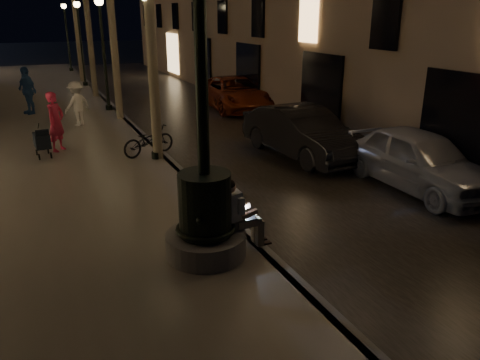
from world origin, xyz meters
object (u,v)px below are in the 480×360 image
car_front (419,159)px  pedestrian_white (77,104)px  pedestrian_blue (27,90)px  seated_man_laptop (238,212)px  car_second (302,132)px  car_third (234,93)px  pedestrian_red (56,122)px  fountain_lamppost (205,201)px  bicycle (148,140)px  lamp_curb_b (102,37)px  lamp_curb_d (66,27)px  lamp_curb_a (150,51)px  stroller (42,141)px  lamp_curb_c (80,31)px

car_front → pedestrian_white: size_ratio=2.69×
pedestrian_blue → seated_man_laptop: bearing=-18.5°
car_second → car_third: (1.20, 7.86, -0.03)m
seated_man_laptop → pedestrian_blue: pedestrian_blue is taller
seated_man_laptop → pedestrian_red: bearing=106.7°
fountain_lamppost → pedestrian_blue: fountain_lamppost is taller
car_front → pedestrian_white: bearing=126.0°
car_front → car_second: 3.78m
seated_man_laptop → car_second: seated_man_laptop is taller
pedestrian_white → bicycle: 5.15m
seated_man_laptop → lamp_curb_b: size_ratio=0.28×
lamp_curb_d → lamp_curb_b: bearing=-90.0°
lamp_curb_a → pedestrian_red: (-2.51, 2.06, -2.14)m
fountain_lamppost → car_third: (6.20, 12.86, -0.49)m
car_second → fountain_lamppost: bearing=-139.7°
lamp_curb_d → car_second: bearing=-80.2°
stroller → bicycle: (2.88, -1.06, -0.05)m
fountain_lamppost → pedestrian_white: bearing=94.3°
seated_man_laptop → lamp_curb_d: size_ratio=0.28×
lamp_curb_c → car_third: lamp_curb_c is taller
lamp_curb_a → lamp_curb_b: bearing=90.0°
lamp_curb_d → pedestrian_blue: bearing=-101.5°
fountain_lamppost → seated_man_laptop: fountain_lamppost is taller
car_second → pedestrian_blue: 12.09m
lamp_curb_b → car_front: (5.50, -12.58, -2.48)m
seated_man_laptop → bicycle: size_ratio=0.79×
lamp_curb_a → car_front: bearing=-39.8°
lamp_curb_c → lamp_curb_d: same height
car_third → lamp_curb_a: bearing=-125.9°
stroller → fountain_lamppost: bearing=-78.4°
lamp_curb_b → lamp_curb_c: same height
bicycle → car_second: bearing=-127.0°
lamp_curb_d → lamp_curb_a: bearing=-90.0°
lamp_curb_b → bicycle: lamp_curb_b is taller
seated_man_laptop → lamp_curb_c: bearing=89.8°
lamp_curb_a → car_third: 9.14m
fountain_lamppost → pedestrian_blue: 14.71m
stroller → pedestrian_white: bearing=64.4°
car_third → bicycle: 8.51m
stroller → car_front: (8.48, -6.09, 0.06)m
lamp_curb_b → stroller: lamp_curb_b is taller
seated_man_laptop → fountain_lamppost: bearing=180.0°
car_front → lamp_curb_d: bearing=101.6°
seated_man_laptop → pedestrian_white: size_ratio=0.81×
lamp_curb_b → lamp_curb_c: bearing=90.0°
car_second → car_front: bearing=-76.2°
lamp_curb_c → car_front: size_ratio=1.09×
lamp_curb_d → lamp_curb_c: bearing=-90.0°
bicycle → car_third: bearing=-59.9°
lamp_curb_a → car_third: bearing=51.3°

